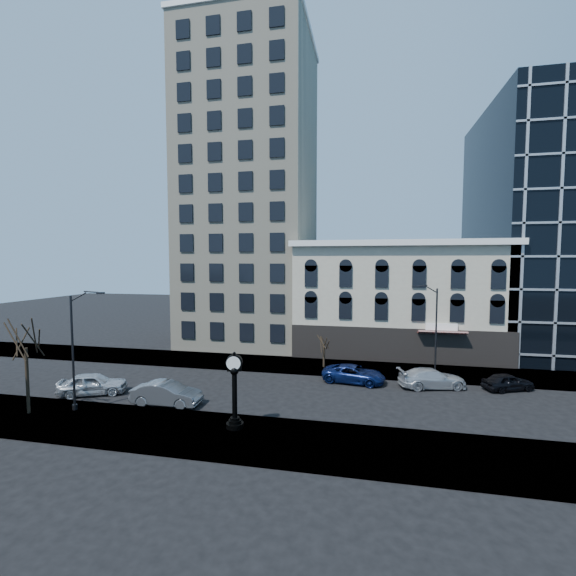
% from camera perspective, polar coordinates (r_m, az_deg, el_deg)
% --- Properties ---
extents(ground, '(160.00, 160.00, 0.00)m').
position_cam_1_polar(ground, '(31.95, -5.16, -14.91)').
color(ground, black).
rests_on(ground, ground).
extents(sidewalk_far, '(160.00, 6.00, 0.12)m').
position_cam_1_polar(sidewalk_far, '(39.32, -1.69, -11.18)').
color(sidewalk_far, gray).
rests_on(sidewalk_far, ground).
extents(sidewalk_near, '(160.00, 6.00, 0.12)m').
position_cam_1_polar(sidewalk_near, '(24.92, -10.89, -20.45)').
color(sidewalk_near, gray).
rests_on(sidewalk_near, ground).
extents(cream_tower, '(15.90, 15.40, 42.50)m').
position_cam_1_polar(cream_tower, '(50.88, -5.70, 14.13)').
color(cream_tower, beige).
rests_on(cream_tower, ground).
extents(victorian_row, '(22.60, 11.19, 12.50)m').
position_cam_1_polar(victorian_row, '(45.11, 15.72, -1.69)').
color(victorian_row, '#C1B79F').
rests_on(victorian_row, ground).
extents(street_clock, '(1.07, 1.07, 4.73)m').
position_cam_1_polar(street_clock, '(24.61, -7.92, -15.22)').
color(street_clock, black).
rests_on(street_clock, sidewalk_near).
extents(street_lamp_near, '(2.06, 1.01, 8.37)m').
position_cam_1_polar(street_lamp_near, '(29.82, -28.30, -4.02)').
color(street_lamp_near, black).
rests_on(street_lamp_near, sidewalk_near).
extents(street_lamp_far, '(2.14, 0.64, 8.35)m').
position_cam_1_polar(street_lamp_far, '(35.40, 20.24, -2.61)').
color(street_lamp_far, black).
rests_on(street_lamp_far, sidewalk_far).
extents(bare_tree_near, '(4.17, 4.17, 7.15)m').
position_cam_1_polar(bare_tree_near, '(31.13, -34.40, -5.61)').
color(bare_tree_near, '#302418').
rests_on(bare_tree_near, sidewalk_near).
extents(bare_tree_far, '(2.12, 2.12, 3.64)m').
position_cam_1_polar(bare_tree_far, '(37.59, 5.35, -7.52)').
color(bare_tree_far, '#302418').
rests_on(bare_tree_far, sidewalk_far).
extents(car_near_a, '(5.32, 3.84, 1.68)m').
position_cam_1_polar(car_near_a, '(34.30, -26.93, -12.53)').
color(car_near_a, '#A5A8AD').
rests_on(car_near_a, ground).
extents(car_near_b, '(5.06, 1.88, 1.65)m').
position_cam_1_polar(car_near_b, '(30.02, -17.53, -14.68)').
color(car_near_b, '#595B60').
rests_on(car_near_b, ground).
extents(car_far_a, '(5.57, 3.17, 1.46)m').
position_cam_1_polar(car_far_a, '(34.10, 9.71, -12.44)').
color(car_far_a, '#0C194C').
rests_on(car_far_a, ground).
extents(car_far_b, '(5.75, 3.44, 1.56)m').
position_cam_1_polar(car_far_b, '(34.40, 20.53, -12.41)').
color(car_far_b, '#A5A8AD').
rests_on(car_far_b, ground).
extents(car_far_c, '(4.33, 3.03, 1.37)m').
position_cam_1_polar(car_far_c, '(36.30, 29.76, -11.98)').
color(car_far_c, black).
rests_on(car_far_c, ground).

